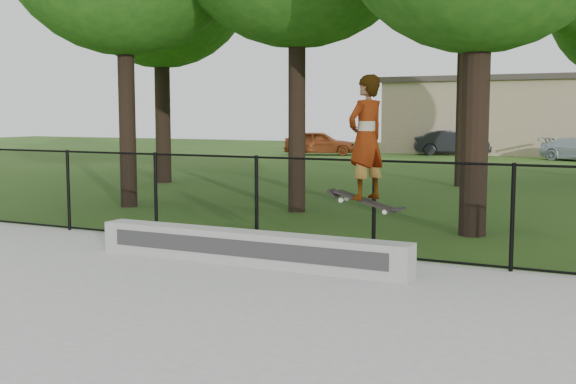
% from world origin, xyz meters
% --- Properties ---
extents(grind_ledge, '(4.90, 0.40, 0.48)m').
position_xyz_m(grind_ledge, '(0.51, 4.70, 0.30)').
color(grind_ledge, '#989893').
rests_on(grind_ledge, concrete_slab).
extents(car_a, '(4.15, 2.98, 1.32)m').
position_xyz_m(car_a, '(-10.38, 31.72, 0.66)').
color(car_a, brown).
rests_on(car_a, ground).
extents(car_b, '(3.93, 2.57, 1.33)m').
position_xyz_m(car_b, '(-3.93, 34.95, 0.67)').
color(car_b, black).
rests_on(car_b, ground).
extents(skater_airborne, '(0.82, 0.69, 1.80)m').
position_xyz_m(skater_airborne, '(2.36, 4.56, 1.88)').
color(skater_airborne, black).
rests_on(skater_airborne, ground).
extents(chainlink_fence, '(16.06, 0.06, 1.50)m').
position_xyz_m(chainlink_fence, '(0.00, 5.90, 0.81)').
color(chainlink_fence, black).
rests_on(chainlink_fence, concrete_slab).
extents(distant_building, '(12.40, 6.40, 4.30)m').
position_xyz_m(distant_building, '(-2.00, 38.00, 2.16)').
color(distant_building, tan).
rests_on(distant_building, ground).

